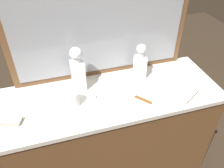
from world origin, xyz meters
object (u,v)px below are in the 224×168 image
Objects in this scene: crystal_decanter_far_left at (140,65)px; silver_brush_front at (7,121)px; crystal_decanter_rear at (78,73)px; silver_brush_left at (189,95)px; crystal_tumbler_far_left at (73,99)px; tortoiseshell_comb at (143,100)px; porcelain_dish at (91,96)px.

silver_brush_front is (-0.86, -0.18, -0.09)m from crystal_decanter_far_left.
silver_brush_left is (0.64, -0.29, -0.11)m from crystal_decanter_rear.
tortoiseshell_comb is at bearing -11.97° from crystal_tumbler_far_left.
porcelain_dish is at bearing 157.47° from tortoiseshell_comb.
silver_brush_front reaches higher than porcelain_dish.
crystal_decanter_rear is 0.17m from porcelain_dish.
crystal_tumbler_far_left is (-0.48, -0.14, -0.06)m from crystal_decanter_far_left.
silver_brush_left is 2.38× the size of porcelain_dish.
crystal_tumbler_far_left is at bearing 168.45° from silver_brush_left.
crystal_tumbler_far_left is 0.72m from silver_brush_left.
crystal_decanter_far_left is 0.51m from crystal_tumbler_far_left.
silver_brush_left is 0.61m from porcelain_dish.
silver_brush_front is 0.50m from porcelain_dish.
porcelain_dish is (0.12, 0.04, -0.04)m from crystal_tumbler_far_left.
porcelain_dish is at bearing 8.94° from silver_brush_front.
crystal_decanter_far_left is at bearing -0.25° from crystal_decanter_rear.
crystal_decanter_rear is 1.79× the size of silver_brush_front.
crystal_tumbler_far_left is at bearing -163.75° from crystal_decanter_far_left.
tortoiseshell_comb is (0.42, -0.09, -0.04)m from crystal_tumbler_far_left.
tortoiseshell_comb is at bearing -33.00° from crystal_decanter_rear.
crystal_tumbler_far_left reaches higher than tortoiseshell_comb.
crystal_tumbler_far_left reaches higher than porcelain_dish.
crystal_decanter_rear is 1.90× the size of silver_brush_left.
crystal_decanter_far_left is at bearing 127.85° from silver_brush_left.
crystal_decanter_rear is 0.44m from tortoiseshell_comb.
silver_brush_left is at bearing -52.15° from crystal_decanter_far_left.
crystal_decanter_rear is at bearing 155.95° from silver_brush_left.
crystal_tumbler_far_left is 1.40× the size of porcelain_dish.
crystal_tumbler_far_left is 0.59× the size of silver_brush_left.
tortoiseshell_comb is (-0.29, 0.06, -0.01)m from silver_brush_left.
crystal_decanter_rear is (-0.42, 0.00, 0.02)m from crystal_decanter_far_left.
crystal_decanter_rear is 4.52× the size of porcelain_dish.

